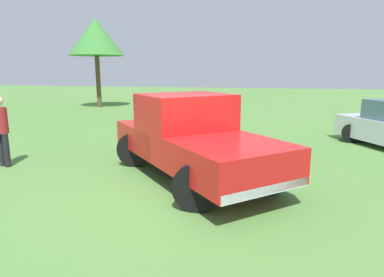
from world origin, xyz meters
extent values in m
plane|color=#54843D|center=(0.00, 0.00, 0.00)|extent=(80.00, 80.00, 0.00)
cylinder|color=black|center=(1.74, 0.19, 0.42)|extent=(0.84, 0.22, 0.84)
cylinder|color=black|center=(0.58, -0.85, 0.42)|extent=(0.84, 0.22, 0.84)
cylinder|color=black|center=(-0.32, 2.48, 0.42)|extent=(0.84, 0.22, 0.84)
cylinder|color=black|center=(-1.48, 1.44, 0.42)|extent=(0.84, 0.22, 0.84)
cube|color=red|center=(1.09, -0.26, 0.76)|extent=(2.67, 2.67, 0.64)
cube|color=red|center=(-0.06, 1.03, 1.14)|extent=(2.41, 2.39, 1.40)
cube|color=slate|center=(-0.06, 1.03, 1.58)|extent=(2.15, 2.12, 0.48)
cube|color=red|center=(-0.71, 1.75, 0.74)|extent=(2.93, 2.96, 0.60)
cube|color=silver|center=(1.70, -0.93, 0.50)|extent=(1.41, 1.28, 0.16)
cylinder|color=black|center=(4.53, 5.55, 0.32)|extent=(0.64, 0.20, 0.64)
cylinder|color=black|center=(-4.71, 0.76, 0.42)|extent=(0.14, 0.14, 0.84)
cylinder|color=black|center=(-4.52, 0.71, 0.42)|extent=(0.14, 0.14, 0.84)
cylinder|color=maroon|center=(-4.62, 0.73, 1.16)|extent=(0.40, 0.40, 0.63)
cylinder|color=brown|center=(-8.89, 13.70, 1.64)|extent=(0.29, 0.29, 3.28)
cone|color=#3D8438|center=(-8.89, 13.70, 4.42)|extent=(3.43, 3.43, 2.28)
camera|label=1|loc=(1.61, -5.97, 2.34)|focal=30.67mm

